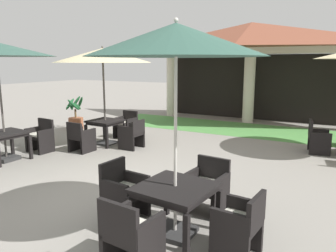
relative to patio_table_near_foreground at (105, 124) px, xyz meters
name	(u,v)px	position (x,y,z in m)	size (l,w,h in m)	color
ground_plane	(115,199)	(2.71, -3.07, -0.62)	(60.00, 60.00, 0.00)	gray
background_pavilion	(252,45)	(2.71, 5.73, 2.45)	(8.21, 3.13, 3.90)	beige
lawn_strip	(236,129)	(2.71, 4.06, -0.61)	(10.01, 2.55, 0.01)	#519347
patio_table_near_foreground	(105,124)	(0.00, 0.00, 0.00)	(0.89, 0.89, 0.72)	black
patio_umbrella_near_foreground	(103,56)	(0.00, 0.00, 1.94)	(2.78, 2.78, 2.83)	#2D2D2D
patio_chair_near_foreground_south	(81,138)	(-0.04, -0.99, -0.23)	(0.57, 0.57, 0.83)	black
patio_chair_near_foreground_north	(126,125)	(0.04, 0.99, -0.21)	(0.60, 0.60, 0.84)	black
patio_chair_near_foreground_east	(132,134)	(0.98, -0.04, -0.21)	(0.56, 0.58, 0.81)	black
patio_chair_mid_left_west	(318,138)	(5.58, 1.96, -0.22)	(0.62, 0.69, 0.87)	black
patio_table_mid_right	(175,192)	(4.20, -3.63, 0.01)	(1.06, 1.06, 0.72)	black
patio_umbrella_mid_right	(176,42)	(4.20, -3.63, 2.02)	(2.31, 2.31, 2.93)	#2D2D2D
patio_chair_mid_right_east	(240,226)	(5.14, -3.72, -0.21)	(0.55, 0.59, 0.84)	black
patio_chair_mid_right_south	(131,236)	(4.12, -4.57, -0.19)	(0.63, 0.58, 0.90)	black
patio_chair_mid_right_west	(124,192)	(3.26, -3.54, -0.21)	(0.61, 0.61, 0.88)	black
patio_chair_mid_right_north	(207,187)	(4.29, -2.68, -0.22)	(0.65, 0.64, 0.84)	black
patio_table_far_back	(5,136)	(-1.09, -2.48, 0.00)	(0.96, 0.96, 0.71)	black
patio_chair_far_back_north	(41,136)	(-1.00, -1.49, -0.20)	(0.67, 0.55, 0.87)	black
potted_palm_left_edge	(76,119)	(-2.38, 1.24, -0.26)	(0.62, 0.65, 1.21)	#995638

